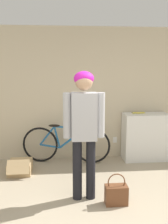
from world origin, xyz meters
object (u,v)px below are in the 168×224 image
(bicycle, at_px, (66,144))
(handbag, at_px, (116,194))
(cardboard_box, at_px, (20,167))
(banana, at_px, (138,113))
(person, at_px, (84,122))

(bicycle, distance_m, handbag, 1.77)
(handbag, distance_m, cardboard_box, 1.88)
(banana, height_order, handbag, banana)
(banana, xyz_separation_m, handbag, (-0.79, -1.70, -0.80))
(person, bearing_deg, bicycle, 99.76)
(bicycle, bearing_deg, person, -71.81)
(handbag, bearing_deg, bicycle, 111.15)
(handbag, height_order, cardboard_box, handbag)
(cardboard_box, bearing_deg, handbag, -39.72)
(person, distance_m, bicycle, 1.62)
(cardboard_box, bearing_deg, bicycle, 28.15)
(person, height_order, cardboard_box, person)
(person, relative_size, handbag, 4.08)
(bicycle, xyz_separation_m, cardboard_box, (-0.81, -0.44, -0.27))
(bicycle, distance_m, banana, 1.54)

